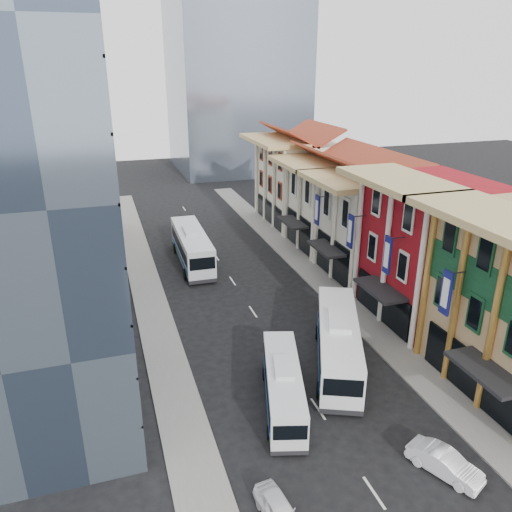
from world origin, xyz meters
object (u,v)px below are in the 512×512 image
object	(u,v)px
bus_left_far	(192,246)
sedan_left	(279,510)
bus_right	(338,341)
sedan_right	(445,463)
bus_left_near	(283,385)
office_tower	(10,160)

from	to	relation	value
bus_left_far	sedan_left	distance (m)	34.06
bus_right	sedan_right	size ratio (longest dim) A/B	2.98
bus_left_far	sedan_left	xyz separation A→B (m)	(-2.33, -33.95, -1.42)
bus_left_near	bus_right	world-z (taller)	bus_right
office_tower	bus_left_far	world-z (taller)	office_tower
office_tower	sedan_left	distance (m)	25.86
bus_left_near	sedan_right	distance (m)	10.22
office_tower	sedan_left	bearing A→B (deg)	-56.85
bus_left_near	bus_right	bearing A→B (deg)	46.17
office_tower	sedan_left	world-z (taller)	office_tower
sedan_left	sedan_right	bearing A→B (deg)	-8.05
sedan_left	office_tower	bearing A→B (deg)	114.88
bus_right	sedan_left	distance (m)	14.22
bus_left_near	sedan_right	size ratio (longest dim) A/B	2.34
office_tower	bus_left_near	size ratio (longest dim) A/B	3.17
bus_left_far	office_tower	bearing A→B (deg)	-130.06
bus_left_far	sedan_right	size ratio (longest dim) A/B	3.10
sedan_left	bus_right	bearing A→B (deg)	44.06
office_tower	sedan_left	size ratio (longest dim) A/B	8.63
bus_left_near	bus_left_far	xyz separation A→B (m)	(-0.92, 25.88, 0.49)
bus_right	sedan_left	size ratio (longest dim) A/B	3.47
office_tower	sedan_left	xyz separation A→B (m)	(11.74, -17.98, -14.41)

